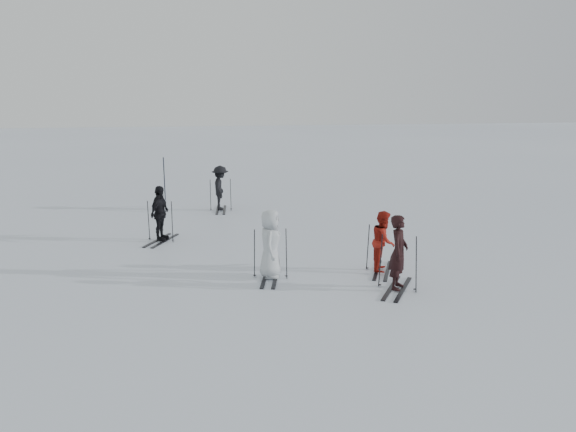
# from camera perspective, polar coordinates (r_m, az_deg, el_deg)

# --- Properties ---
(ground) EXTENTS (120.00, 120.00, 0.00)m
(ground) POSITION_cam_1_polar(r_m,az_deg,el_deg) (14.94, 0.67, -4.57)
(ground) COLOR silver
(ground) RESTS_ON ground
(skier_near_dark) EXTENTS (0.67, 0.74, 1.69)m
(skier_near_dark) POSITION_cam_1_polar(r_m,az_deg,el_deg) (12.84, 11.17, -3.75)
(skier_near_dark) COLOR black
(skier_near_dark) RESTS_ON ground
(skier_red) EXTENTS (0.82, 0.90, 1.50)m
(skier_red) POSITION_cam_1_polar(r_m,az_deg,el_deg) (14.09, 9.67, -2.62)
(skier_red) COLOR maroon
(skier_red) RESTS_ON ground
(skier_grey) EXTENTS (0.69, 0.90, 1.64)m
(skier_grey) POSITION_cam_1_polar(r_m,az_deg,el_deg) (13.39, -1.81, -2.94)
(skier_grey) COLOR #B5BCBF
(skier_grey) RESTS_ON ground
(skier_uphill_left) EXTENTS (0.77, 1.04, 1.65)m
(skier_uphill_left) POSITION_cam_1_polar(r_m,az_deg,el_deg) (17.12, -12.88, 0.18)
(skier_uphill_left) COLOR black
(skier_uphill_left) RESTS_ON ground
(skier_uphill_far) EXTENTS (0.71, 1.12, 1.66)m
(skier_uphill_far) POSITION_cam_1_polar(r_m,az_deg,el_deg) (21.22, -6.88, 2.78)
(skier_uphill_far) COLOR black
(skier_uphill_far) RESTS_ON ground
(skis_near_dark) EXTENTS (2.03, 1.75, 1.31)m
(skis_near_dark) POSITION_cam_1_polar(r_m,az_deg,el_deg) (12.89, 11.13, -4.56)
(skis_near_dark) COLOR black
(skis_near_dark) RESTS_ON ground
(skis_red) EXTENTS (1.91, 1.51, 1.23)m
(skis_red) POSITION_cam_1_polar(r_m,az_deg,el_deg) (14.13, 9.65, -3.15)
(skis_red) COLOR black
(skis_red) RESTS_ON ground
(skis_grey) EXTENTS (1.88, 1.28, 1.25)m
(skis_grey) POSITION_cam_1_polar(r_m,az_deg,el_deg) (13.45, -1.80, -3.74)
(skis_grey) COLOR black
(skis_grey) RESTS_ON ground
(skis_uphill_left) EXTENTS (1.96, 1.56, 1.26)m
(skis_uphill_left) POSITION_cam_1_polar(r_m,az_deg,el_deg) (17.16, -12.85, -0.44)
(skis_uphill_left) COLOR black
(skis_uphill_left) RESTS_ON ground
(skis_uphill_far) EXTENTS (1.77, 1.05, 1.23)m
(skis_uphill_far) POSITION_cam_1_polar(r_m,az_deg,el_deg) (21.25, -6.86, 2.21)
(skis_uphill_far) COLOR black
(skis_uphill_far) RESTS_ON ground
(piste_marker) EXTENTS (0.04, 0.04, 1.78)m
(piste_marker) POSITION_cam_1_polar(r_m,az_deg,el_deg) (23.60, -12.46, 3.70)
(piste_marker) COLOR black
(piste_marker) RESTS_ON ground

